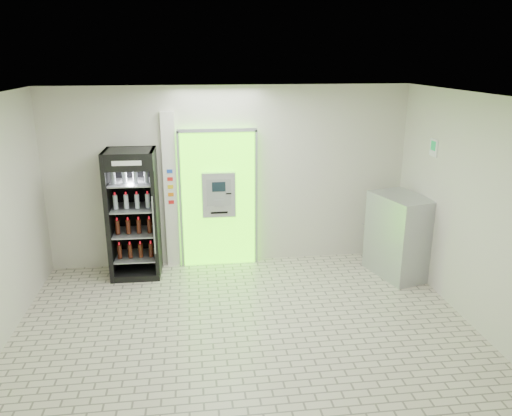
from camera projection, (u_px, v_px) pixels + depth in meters
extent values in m
plane|color=beige|center=(247.00, 336.00, 6.39)|extent=(6.00, 6.00, 0.00)
plane|color=beige|center=(230.00, 177.00, 8.32)|extent=(6.00, 0.00, 6.00)
plane|color=beige|center=(284.00, 338.00, 3.58)|extent=(6.00, 0.00, 6.00)
plane|color=beige|center=(481.00, 216.00, 6.32)|extent=(0.00, 5.00, 5.00)
plane|color=white|center=(245.00, 97.00, 5.51)|extent=(6.00, 6.00, 0.00)
cube|color=#54FB0D|center=(218.00, 199.00, 8.33)|extent=(1.20, 0.12, 2.30)
cube|color=gray|center=(217.00, 130.00, 7.93)|extent=(1.28, 0.04, 0.06)
cube|color=gray|center=(180.00, 201.00, 8.19)|extent=(0.04, 0.04, 2.30)
cube|color=gray|center=(256.00, 199.00, 8.34)|extent=(0.04, 0.04, 2.30)
cube|color=black|center=(225.00, 236.00, 8.48)|extent=(0.62, 0.01, 0.67)
cube|color=black|center=(196.00, 151.00, 8.00)|extent=(0.22, 0.01, 0.18)
cube|color=#A4A6AB|center=(219.00, 195.00, 8.20)|extent=(0.55, 0.12, 0.75)
cube|color=black|center=(219.00, 187.00, 8.09)|extent=(0.22, 0.01, 0.16)
cube|color=gray|center=(219.00, 203.00, 8.18)|extent=(0.16, 0.01, 0.12)
cube|color=black|center=(229.00, 194.00, 8.15)|extent=(0.09, 0.01, 0.02)
cube|color=black|center=(219.00, 213.00, 8.22)|extent=(0.28, 0.01, 0.03)
cube|color=silver|center=(171.00, 191.00, 8.21)|extent=(0.22, 0.10, 2.60)
cube|color=#193FB2|center=(170.00, 171.00, 8.06)|extent=(0.09, 0.01, 0.06)
cube|color=red|center=(170.00, 179.00, 8.09)|extent=(0.09, 0.01, 0.06)
cube|color=yellow|center=(170.00, 187.00, 8.13)|extent=(0.09, 0.01, 0.06)
cube|color=orange|center=(171.00, 195.00, 8.17)|extent=(0.09, 0.01, 0.06)
cube|color=red|center=(171.00, 202.00, 8.21)|extent=(0.09, 0.01, 0.06)
cube|color=black|center=(133.00, 214.00, 7.92)|extent=(0.79, 0.71, 2.06)
cube|color=black|center=(135.00, 208.00, 8.23)|extent=(0.77, 0.07, 2.06)
cube|color=#B90914|center=(127.00, 163.00, 7.33)|extent=(0.76, 0.02, 0.25)
cube|color=white|center=(127.00, 163.00, 7.33)|extent=(0.43, 0.01, 0.07)
cube|color=black|center=(138.00, 270.00, 8.21)|extent=(0.79, 0.71, 0.10)
cylinder|color=gray|center=(154.00, 226.00, 7.64)|extent=(0.02, 0.02, 0.93)
cube|color=gray|center=(137.00, 256.00, 8.14)|extent=(0.66, 0.61, 0.02)
cube|color=gray|center=(135.00, 232.00, 8.01)|extent=(0.66, 0.61, 0.02)
cube|color=gray|center=(133.00, 208.00, 7.89)|extent=(0.66, 0.61, 0.02)
cube|color=gray|center=(131.00, 183.00, 7.77)|extent=(0.66, 0.61, 0.02)
cube|color=#A4A6AB|center=(400.00, 236.00, 8.02)|extent=(0.91, 1.14, 1.33)
cube|color=gray|center=(380.00, 233.00, 7.96)|extent=(0.26, 0.94, 0.01)
cube|color=white|center=(434.00, 148.00, 7.46)|extent=(0.02, 0.22, 0.26)
cube|color=#0D9444|center=(433.00, 146.00, 7.45)|extent=(0.00, 0.14, 0.14)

